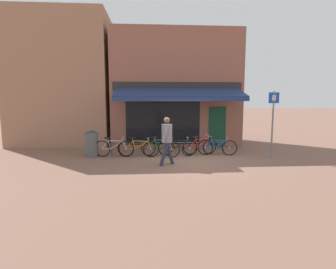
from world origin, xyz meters
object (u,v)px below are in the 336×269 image
Objects in this scene: bicycle_orange at (138,148)px; pedestrian_adult at (167,136)px; bicycle_red at (200,146)px; bicycle_green at (160,148)px; bicycle_black at (178,147)px; litter_bin at (92,143)px; parking_sign at (273,118)px; bicycle_blue at (217,147)px; bicycle_silver at (114,148)px.

pedestrian_adult reaches higher than bicycle_orange.
bicycle_orange is at bearing 160.60° from bicycle_red.
bicycle_green is 0.86m from bicycle_black.
litter_bin is 7.73m from parking_sign.
litter_bin reaches higher than bicycle_green.
bicycle_red is at bearing 13.59° from bicycle_orange.
bicycle_orange is at bearing -4.90° from litter_bin.
bicycle_red reaches higher than bicycle_black.
bicycle_green is at bearing -167.39° from bicycle_blue.
bicycle_silver is at bearing 174.85° from parking_sign.
parking_sign is (7.61, -0.78, 1.12)m from litter_bin.
parking_sign reaches higher than pedestrian_adult.
bicycle_black is at bearing 19.27° from bicycle_orange.
bicycle_green is at bearing -90.60° from pedestrian_adult.
bicycle_blue is 2.95m from pedestrian_adult.
bicycle_silver reaches higher than bicycle_green.
litter_bin is at bearing 174.99° from bicycle_silver.
bicycle_red is at bearing 165.88° from parking_sign.
bicycle_black is at bearing 167.44° from parking_sign.
pedestrian_adult reaches higher than bicycle_silver.
bicycle_red is (1.78, 0.14, 0.01)m from bicycle_green.
litter_bin reaches higher than bicycle_blue.
bicycle_black is 1.04× the size of bicycle_blue.
bicycle_orange is 5.79m from parking_sign.
bicycle_black is 1.04× the size of bicycle_red.
bicycle_orange is 1.03× the size of bicycle_red.
bicycle_green is 1.71m from pedestrian_adult.
bicycle_orange is at bearing 6.48° from bicycle_silver.
pedestrian_adult reaches higher than bicycle_green.
bicycle_silver is 1.00m from litter_bin.
bicycle_orange is at bearing -62.34° from pedestrian_adult.
pedestrian_adult is 1.58× the size of litter_bin.
bicycle_red is at bearing -0.62° from litter_bin.
parking_sign reaches higher than litter_bin.
litter_bin is at bearing -37.21° from pedestrian_adult.
bicycle_green is 1.49× the size of litter_bin.
parking_sign is at bearing 16.91° from bicycle_green.
bicycle_orange is 1.54× the size of litter_bin.
bicycle_silver is at bearing -43.75° from pedestrian_adult.
litter_bin reaches higher than bicycle_silver.
bicycle_black is (0.81, 0.27, -0.03)m from bicycle_green.
parking_sign is at bearing -36.07° from bicycle_red.
pedestrian_adult is (-0.61, -1.81, 0.73)m from bicycle_black.
bicycle_blue is at bearing 7.05° from bicycle_silver.
bicycle_red is at bearing -10.71° from bicycle_black.
bicycle_green reaches higher than bicycle_orange.
bicycle_green is 0.61× the size of parking_sign.
bicycle_silver is 1.02× the size of bicycle_blue.
bicycle_green reaches higher than bicycle_blue.
bicycle_blue is 0.95× the size of pedestrian_adult.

